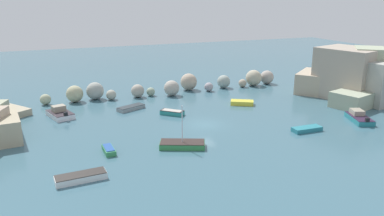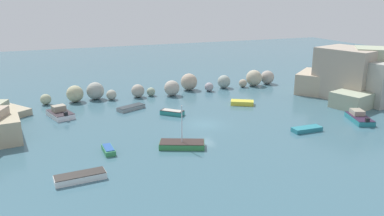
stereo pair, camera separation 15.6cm
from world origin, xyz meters
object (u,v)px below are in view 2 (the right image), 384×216
(moored_boat_0, at_px, (307,129))
(moored_boat_7, at_px, (242,103))
(moored_boat_6, at_px, (359,118))
(moored_boat_4, at_px, (172,112))
(moored_boat_1, at_px, (60,113))
(moored_boat_5, at_px, (108,150))
(moored_boat_8, at_px, (131,108))
(moored_boat_2, at_px, (80,177))
(moored_boat_3, at_px, (182,144))

(moored_boat_0, relative_size, moored_boat_7, 0.99)
(moored_boat_0, xyz_separation_m, moored_boat_6, (8.57, 0.73, 0.21))
(moored_boat_4, xyz_separation_m, moored_boat_6, (21.17, -11.19, 0.13))
(moored_boat_0, height_order, moored_boat_1, moored_boat_1)
(moored_boat_0, distance_m, moored_boat_4, 17.34)
(moored_boat_5, distance_m, moored_boat_8, 15.26)
(moored_boat_4, bearing_deg, moored_boat_2, -88.36)
(moored_boat_2, height_order, moored_boat_6, moored_boat_6)
(moored_boat_1, height_order, moored_boat_6, moored_boat_1)
(moored_boat_1, xyz_separation_m, moored_boat_4, (13.95, -4.57, -0.16))
(moored_boat_0, relative_size, moored_boat_1, 0.74)
(moored_boat_2, relative_size, moored_boat_6, 0.89)
(moored_boat_1, height_order, moored_boat_4, moored_boat_1)
(moored_boat_5, height_order, moored_boat_7, moored_boat_7)
(moored_boat_1, distance_m, moored_boat_6, 38.49)
(moored_boat_4, distance_m, moored_boat_5, 14.04)
(moored_boat_2, bearing_deg, moored_boat_0, 2.56)
(moored_boat_1, relative_size, moored_boat_4, 1.56)
(moored_boat_7, relative_size, moored_boat_8, 0.86)
(moored_boat_7, bearing_deg, moored_boat_1, -158.09)
(moored_boat_2, relative_size, moored_boat_7, 1.21)
(moored_boat_1, bearing_deg, moored_boat_8, -107.80)
(moored_boat_1, relative_size, moored_boat_8, 1.15)
(moored_boat_2, height_order, moored_boat_4, moored_boat_4)
(moored_boat_7, bearing_deg, moored_boat_5, -123.08)
(moored_boat_1, height_order, moored_boat_3, moored_boat_3)
(moored_boat_8, bearing_deg, moored_boat_1, 154.55)
(moored_boat_0, height_order, moored_boat_6, moored_boat_6)
(moored_boat_3, bearing_deg, moored_boat_1, 148.44)
(moored_boat_1, bearing_deg, moored_boat_0, -139.03)
(moored_boat_6, relative_size, moored_boat_7, 1.36)
(moored_boat_0, xyz_separation_m, moored_boat_2, (-26.01, -3.09, 0.05))
(moored_boat_2, relative_size, moored_boat_5, 1.71)
(moored_boat_5, bearing_deg, moored_boat_7, -65.06)
(moored_boat_6, bearing_deg, moored_boat_0, 115.95)
(moored_boat_0, bearing_deg, moored_boat_5, -4.73)
(moored_boat_0, distance_m, moored_boat_7, 12.95)
(moored_boat_1, relative_size, moored_boat_2, 1.10)
(moored_boat_5, xyz_separation_m, moored_boat_6, (31.28, -1.45, 0.18))
(moored_boat_3, distance_m, moored_boat_8, 15.77)
(moored_boat_1, distance_m, moored_boat_8, 9.41)
(moored_boat_0, xyz_separation_m, moored_boat_1, (-26.55, 16.49, 0.23))
(moored_boat_0, bearing_deg, moored_boat_8, -42.97)
(moored_boat_0, height_order, moored_boat_7, moored_boat_7)
(moored_boat_3, xyz_separation_m, moored_boat_4, (2.71, 11.19, -0.00))
(moored_boat_5, bearing_deg, moored_boat_3, -102.91)
(moored_boat_0, bearing_deg, moored_boat_6, -174.40)
(moored_boat_7, bearing_deg, moored_boat_3, -108.49)
(moored_boat_5, relative_size, moored_boat_7, 0.71)
(moored_boat_3, relative_size, moored_boat_6, 1.02)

